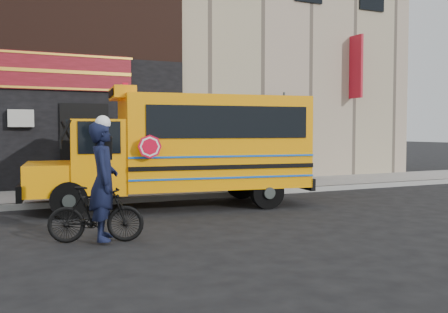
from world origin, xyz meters
name	(u,v)px	position (x,y,z in m)	size (l,w,h in m)	color
ground	(262,211)	(0.00, 0.00, 0.00)	(120.00, 120.00, 0.00)	black
curb	(217,195)	(0.00, 2.60, 0.07)	(40.00, 0.20, 0.15)	gray
sidewalk	(197,189)	(0.00, 4.10, 0.07)	(40.00, 3.00, 0.15)	slate
building	(140,30)	(-0.04, 10.45, 6.13)	(20.00, 10.70, 12.00)	gray
school_bus	(187,146)	(-1.35, 1.42, 1.51)	(7.12, 3.00, 2.92)	black
sign_pole	(284,137)	(2.50, 3.08, 1.70)	(0.07, 0.27, 3.09)	#373E3B
bicycle	(96,214)	(-4.18, -1.72, 0.48)	(0.45, 1.60, 0.96)	black
cyclist	(104,184)	(-4.06, -1.79, 1.00)	(0.73, 0.48, 2.00)	black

